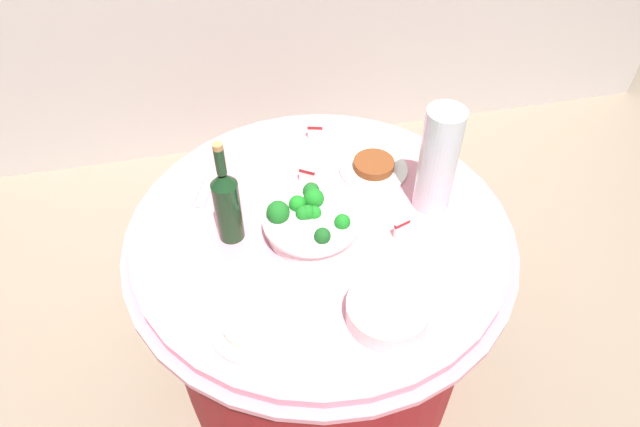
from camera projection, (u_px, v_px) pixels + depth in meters
name	position (u px, v px, depth m)	size (l,w,h in m)	color
ground_plane	(320.00, 355.00, 2.20)	(6.00, 6.00, 0.00)	gray
buffet_table	(320.00, 298.00, 1.93)	(1.16, 1.16, 0.74)	maroon
broccoli_bowl	(310.00, 221.00, 1.62)	(0.28, 0.28, 0.11)	white
plate_stack	(387.00, 311.00, 1.42)	(0.21, 0.21, 0.06)	white
wine_bottle	(227.00, 203.00, 1.55)	(0.07, 0.07, 0.34)	#143319
decorative_fruit_vase	(437.00, 165.00, 1.62)	(0.11, 0.11, 0.34)	silver
serving_tongs	(204.00, 190.00, 1.77)	(0.10, 0.17, 0.01)	silver
food_plate_stir_fry	(374.00, 167.00, 1.83)	(0.22, 0.22, 0.04)	white
food_plate_rice	(253.00, 323.00, 1.42)	(0.22, 0.22, 0.04)	white
label_placard_front	(315.00, 131.00, 1.93)	(0.05, 0.02, 0.05)	white
label_placard_mid	(306.00, 175.00, 1.78)	(0.05, 0.03, 0.05)	white
label_placard_rear	(402.00, 227.00, 1.62)	(0.05, 0.02, 0.05)	white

